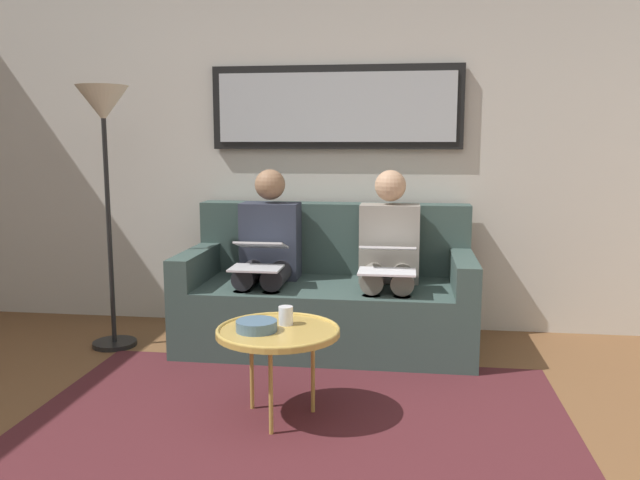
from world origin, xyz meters
The scene contains 12 objects.
wall_rear centered at (0.00, -2.60, 1.30)m, with size 6.00×0.12×2.60m, color beige.
area_rug centered at (0.00, -0.85, 0.00)m, with size 2.60×1.80×0.01m, color #4C1E23.
couch centered at (0.00, -2.12, 0.31)m, with size 1.85×0.90×0.90m.
framed_mirror centered at (0.00, -2.51, 1.55)m, with size 1.73×0.05×0.57m.
coffee_table centered at (0.09, -0.90, 0.43)m, with size 0.59×0.59×0.45m.
cup centered at (0.07, -0.99, 0.49)m, with size 0.07×0.07×0.09m, color silver.
bowl centered at (0.19, -0.86, 0.47)m, with size 0.19×0.19×0.05m, color slate.
person_left centered at (-0.39, -2.05, 0.61)m, with size 0.38×0.58×1.14m.
laptop_white centered at (-0.39, -1.81, 0.63)m, with size 0.34×0.36×0.15m.
person_right centered at (0.39, -2.05, 0.61)m, with size 0.38×0.58×1.14m.
laptop_silver centered at (0.39, -1.81, 0.63)m, with size 0.31×0.37×0.16m.
standing_lamp centered at (1.37, -1.85, 1.37)m, with size 0.32×0.32×1.66m.
Camera 1 is at (-0.51, 1.99, 1.32)m, focal length 36.31 mm.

